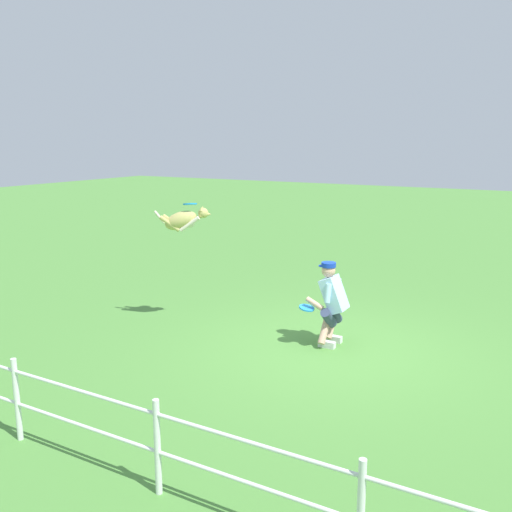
{
  "coord_description": "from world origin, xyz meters",
  "views": [
    {
      "loc": [
        -3.01,
        7.54,
        3.12
      ],
      "look_at": [
        1.36,
        -0.09,
        1.3
      ],
      "focal_mm": 39.76,
      "sensor_mm": 36.0,
      "label": 1
    }
  ],
  "objects_px": {
    "person": "(332,301)",
    "dog": "(184,220)",
    "frisbee_held": "(307,308)",
    "frisbee_flying": "(190,204)"
  },
  "relations": [
    {
      "from": "person",
      "to": "dog",
      "type": "bearing_deg",
      "value": 5.17
    },
    {
      "from": "frisbee_held",
      "to": "dog",
      "type": "bearing_deg",
      "value": 0.42
    },
    {
      "from": "dog",
      "to": "frisbee_flying",
      "type": "bearing_deg",
      "value": 3.88
    },
    {
      "from": "person",
      "to": "frisbee_flying",
      "type": "bearing_deg",
      "value": 4.19
    },
    {
      "from": "dog",
      "to": "frisbee_held",
      "type": "bearing_deg",
      "value": -22.83
    },
    {
      "from": "person",
      "to": "dog",
      "type": "height_order",
      "value": "dog"
    },
    {
      "from": "person",
      "to": "frisbee_held",
      "type": "distance_m",
      "value": 0.4
    },
    {
      "from": "person",
      "to": "frisbee_held",
      "type": "relative_size",
      "value": 5.49
    },
    {
      "from": "frisbee_held",
      "to": "person",
      "type": "bearing_deg",
      "value": -141.05
    },
    {
      "from": "dog",
      "to": "person",
      "type": "bearing_deg",
      "value": -17.48
    }
  ]
}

